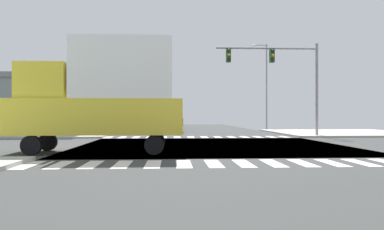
{
  "coord_description": "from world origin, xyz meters",
  "views": [
    {
      "loc": [
        -2.13,
        -19.13,
        1.6
      ],
      "look_at": [
        -0.62,
        7.98,
        1.63
      ],
      "focal_mm": 33.6,
      "sensor_mm": 36.0,
      "label": 1
    }
  ],
  "objects": [
    {
      "name": "traffic_signal_mast",
      "position": [
        5.79,
        7.11,
        5.19
      ],
      "size": [
        7.68,
        0.55,
        6.98
      ],
      "color": "gray",
      "rests_on": "ground"
    },
    {
      "name": "box_truck_leading_1",
      "position": [
        -5.08,
        -3.5,
        2.56
      ],
      "size": [
        7.2,
        2.4,
        4.85
      ],
      "rotation": [
        0.0,
        0.0,
        1.57
      ],
      "color": "black",
      "rests_on": "ground"
    },
    {
      "name": "sidewalk_corner_ne",
      "position": [
        13.0,
        12.0,
        0.07
      ],
      "size": [
        12.0,
        12.0,
        0.14
      ],
      "color": "#B2ADA3",
      "rests_on": "ground"
    },
    {
      "name": "street_lamp",
      "position": [
        8.13,
        20.09,
        5.56
      ],
      "size": [
        1.78,
        0.32,
        9.49
      ],
      "color": "gray",
      "rests_on": "ground"
    },
    {
      "name": "sedan_farside_2",
      "position": [
        -2.0,
        16.08,
        1.12
      ],
      "size": [
        1.8,
        4.3,
        1.88
      ],
      "rotation": [
        0.0,
        0.0,
        3.14
      ],
      "color": "black",
      "rests_on": "ground"
    },
    {
      "name": "crosswalk_far",
      "position": [
        -0.25,
        7.3,
        0.0
      ],
      "size": [
        13.5,
        2.0,
        0.01
      ],
      "color": "silver",
      "rests_on": "ground"
    },
    {
      "name": "suv_trailing_2",
      "position": [
        -2.0,
        25.58,
        1.39
      ],
      "size": [
        1.96,
        4.6,
        2.34
      ],
      "rotation": [
        0.0,
        0.0,
        3.14
      ],
      "color": "black",
      "rests_on": "ground"
    },
    {
      "name": "ground",
      "position": [
        0.0,
        0.0,
        -0.03
      ],
      "size": [
        90.0,
        90.0,
        0.05
      ],
      "color": "#393A3A"
    },
    {
      "name": "sidewalk_corner_nw",
      "position": [
        -13.0,
        12.0,
        0.07
      ],
      "size": [
        12.0,
        12.0,
        0.14
      ],
      "color": "#AFB4A1",
      "rests_on": "ground"
    },
    {
      "name": "bank_building",
      "position": [
        -16.64,
        13.79,
        2.46
      ],
      "size": [
        16.75,
        10.58,
        4.91
      ],
      "color": "gray",
      "rests_on": "ground"
    },
    {
      "name": "crosswalk_near",
      "position": [
        -0.25,
        -7.3,
        0.0
      ],
      "size": [
        13.5,
        2.0,
        0.01
      ],
      "color": "silver",
      "rests_on": "ground"
    },
    {
      "name": "sedan_nearside_1",
      "position": [
        -2.0,
        34.2,
        1.12
      ],
      "size": [
        1.8,
        4.3,
        1.88
      ],
      "rotation": [
        0.0,
        0.0,
        3.14
      ],
      "color": "black",
      "rests_on": "ground"
    }
  ]
}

